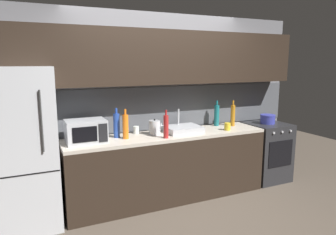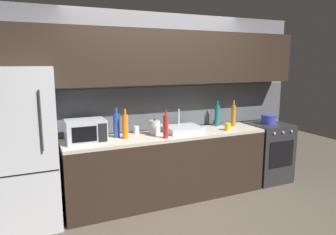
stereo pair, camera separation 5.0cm
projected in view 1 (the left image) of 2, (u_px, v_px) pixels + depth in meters
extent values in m
plane|color=#4C4238|center=(202.00, 229.00, 3.47)|extent=(10.00, 10.00, 0.00)
cube|color=slate|center=(156.00, 104.00, 4.41)|extent=(4.47, 0.10, 2.50)
cube|color=#4C4F54|center=(158.00, 108.00, 4.37)|extent=(4.47, 0.01, 0.60)
cube|color=black|center=(162.00, 57.00, 4.10)|extent=(4.11, 0.34, 0.70)
cube|color=black|center=(168.00, 168.00, 4.20)|extent=(2.73, 0.60, 0.86)
cube|color=#B2A899|center=(168.00, 135.00, 4.12)|extent=(2.73, 0.60, 0.04)
cube|color=#B7BABF|center=(24.00, 149.00, 3.40)|extent=(0.68, 0.66, 1.80)
cube|color=black|center=(25.00, 175.00, 3.13)|extent=(0.67, 0.00, 0.01)
cylinder|color=#333333|center=(41.00, 121.00, 3.10)|extent=(0.02, 0.02, 0.63)
cube|color=#232326|center=(266.00, 151.00, 4.90)|extent=(0.60, 0.60, 0.90)
cube|color=black|center=(281.00, 154.00, 4.62)|extent=(0.45, 0.01, 0.40)
cylinder|color=#B2B2B7|center=(274.00, 133.00, 4.49)|extent=(0.03, 0.02, 0.03)
cylinder|color=#B2B2B7|center=(282.00, 132.00, 4.56)|extent=(0.03, 0.02, 0.03)
cylinder|color=#B2B2B7|center=(291.00, 131.00, 4.63)|extent=(0.03, 0.02, 0.03)
cube|color=#A8AAAF|center=(86.00, 131.00, 3.67)|extent=(0.46, 0.34, 0.27)
cube|color=black|center=(85.00, 135.00, 3.50)|extent=(0.28, 0.01, 0.18)
cube|color=black|center=(103.00, 133.00, 3.59)|extent=(0.10, 0.01, 0.22)
cube|color=#ADAFB5|center=(183.00, 129.00, 4.24)|extent=(0.48, 0.38, 0.08)
cylinder|color=silver|center=(178.00, 117.00, 4.33)|extent=(0.02, 0.02, 0.22)
cylinder|color=#B7BABF|center=(155.00, 128.00, 4.08)|extent=(0.15, 0.15, 0.19)
sphere|color=black|center=(155.00, 120.00, 4.06)|extent=(0.02, 0.02, 0.02)
cone|color=#B7BABF|center=(161.00, 124.00, 4.11)|extent=(0.03, 0.03, 0.05)
cylinder|color=#19666B|center=(217.00, 115.00, 4.63)|extent=(0.08, 0.08, 0.31)
cylinder|color=#19666B|center=(217.00, 103.00, 4.60)|extent=(0.03, 0.03, 0.07)
cylinder|color=orange|center=(126.00, 127.00, 3.85)|extent=(0.07, 0.07, 0.30)
cylinder|color=orange|center=(125.00, 112.00, 3.81)|extent=(0.03, 0.03, 0.07)
cylinder|color=#A82323|center=(166.00, 127.00, 3.87)|extent=(0.06, 0.06, 0.29)
cylinder|color=#A82323|center=(166.00, 113.00, 3.84)|extent=(0.02, 0.02, 0.07)
cylinder|color=#234299|center=(117.00, 126.00, 3.91)|extent=(0.08, 0.08, 0.30)
cylinder|color=#234299|center=(116.00, 111.00, 3.87)|extent=(0.03, 0.03, 0.07)
cylinder|color=#B27019|center=(233.00, 116.00, 4.61)|extent=(0.07, 0.07, 0.31)
cylinder|color=#B27019|center=(233.00, 103.00, 4.58)|extent=(0.03, 0.03, 0.07)
cylinder|color=silver|center=(136.00, 130.00, 4.15)|extent=(0.07, 0.07, 0.10)
cylinder|color=gold|center=(227.00, 127.00, 4.34)|extent=(0.09, 0.09, 0.10)
cylinder|color=#333899|center=(268.00, 120.00, 4.81)|extent=(0.22, 0.22, 0.12)
cylinder|color=#333899|center=(268.00, 115.00, 4.80)|extent=(0.23, 0.23, 0.02)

